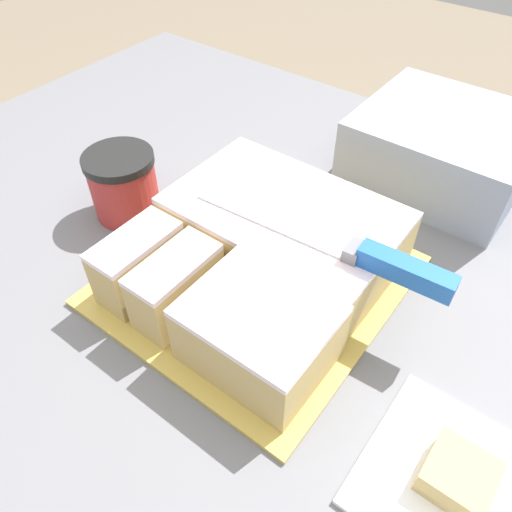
{
  "coord_description": "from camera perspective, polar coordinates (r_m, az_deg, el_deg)",
  "views": [
    {
      "loc": [
        0.18,
        -0.26,
        1.37
      ],
      "look_at": [
        -0.07,
        0.06,
        0.97
      ],
      "focal_mm": 35.0,
      "sensor_mm": 36.0,
      "label": 1
    }
  ],
  "objects": [
    {
      "name": "storage_box",
      "position": [
        0.78,
        20.55,
        11.42
      ],
      "size": [
        0.23,
        0.21,
        0.1
      ],
      "color": "#8C99B2",
      "rests_on": "countertop"
    },
    {
      "name": "cake",
      "position": [
        0.57,
        0.55,
        0.06
      ],
      "size": [
        0.26,
        0.28,
        0.08
      ],
      "color": "tan",
      "rests_on": "cake_board"
    },
    {
      "name": "knife",
      "position": [
        0.51,
        12.93,
        -0.15
      ],
      "size": [
        0.3,
        0.04,
        0.02
      ],
      "rotation": [
        0.0,
        0.0,
        3.2
      ],
      "color": "silver",
      "rests_on": "cake"
    },
    {
      "name": "paper_napkin",
      "position": [
        0.5,
        21.63,
        -23.04
      ],
      "size": [
        0.15,
        0.15,
        0.01
      ],
      "color": "white",
      "rests_on": "countertop"
    },
    {
      "name": "cake_board",
      "position": [
        0.6,
        0.0,
        -2.76
      ],
      "size": [
        0.31,
        0.32,
        0.01
      ],
      "color": "gold",
      "rests_on": "countertop"
    },
    {
      "name": "countertop",
      "position": [
        0.96,
        1.15,
        -25.91
      ],
      "size": [
        1.4,
        1.1,
        0.92
      ],
      "color": "slate",
      "rests_on": "ground_plane"
    },
    {
      "name": "coffee_cup",
      "position": [
        0.69,
        -14.9,
        7.91
      ],
      "size": [
        0.09,
        0.09,
        0.09
      ],
      "color": "#B23333",
      "rests_on": "countertop"
    },
    {
      "name": "brownie",
      "position": [
        0.49,
        22.17,
        -22.28
      ],
      "size": [
        0.06,
        0.06,
        0.03
      ],
      "color": "tan",
      "rests_on": "paper_napkin"
    }
  ]
}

